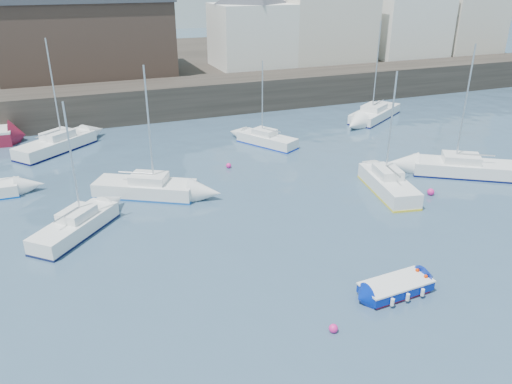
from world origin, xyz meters
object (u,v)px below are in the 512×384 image
object	(u,v)px
sailboat_c	(388,184)
sailboat_g	(375,113)
sailboat_b	(146,188)
buoy_far	(229,168)
blue_dinghy	(396,287)
sailboat_f	(267,139)
buoy_mid	(430,195)
buoy_near	(333,332)
sailboat_a	(76,226)
sailboat_d	(464,168)
sailboat_h	(56,144)

from	to	relation	value
sailboat_c	sailboat_g	bearing A→B (deg)	59.02
sailboat_b	buoy_far	bearing A→B (deg)	22.97
blue_dinghy	sailboat_b	bearing A→B (deg)	119.91
sailboat_f	sailboat_c	bearing A→B (deg)	-73.05
sailboat_c	buoy_mid	size ratio (longest dim) A/B	16.97
buoy_near	sailboat_a	bearing A→B (deg)	126.63
sailboat_f	blue_dinghy	bearing A→B (deg)	-97.00
sailboat_f	buoy_far	distance (m)	5.66
blue_dinghy	sailboat_c	world-z (taller)	sailboat_c
sailboat_d	sailboat_f	distance (m)	14.39
sailboat_c	sailboat_f	bearing A→B (deg)	106.95
sailboat_c	sailboat_d	xyz separation A→B (m)	(6.42, 0.61, -0.04)
sailboat_h	buoy_far	bearing A→B (deg)	-36.44
sailboat_d	buoy_mid	world-z (taller)	sailboat_d
sailboat_c	sailboat_h	xyz separation A→B (m)	(-18.68, 15.60, -0.02)
buoy_near	buoy_far	xyz separation A→B (m)	(1.77, 17.68, 0.00)
sailboat_a	buoy_near	distance (m)	14.34
sailboat_c	sailboat_a	bearing A→B (deg)	175.74
sailboat_f	sailboat_g	xyz separation A→B (m)	(12.15, 3.44, 0.04)
sailboat_a	buoy_near	size ratio (longest dim) A/B	19.61
sailboat_f	sailboat_a	bearing A→B (deg)	-146.24
buoy_near	sailboat_c	bearing A→B (deg)	46.94
sailboat_d	buoy_far	distance (m)	15.75
sailboat_d	sailboat_h	distance (m)	29.23
blue_dinghy	sailboat_a	bearing A→B (deg)	139.78
sailboat_d	sailboat_b	bearing A→B (deg)	167.98
blue_dinghy	sailboat_g	world-z (taller)	sailboat_g
buoy_mid	sailboat_c	bearing A→B (deg)	150.57
blue_dinghy	buoy_far	distance (m)	16.59
buoy_near	buoy_mid	distance (m)	14.72
buoy_near	buoy_far	world-z (taller)	buoy_far
blue_dinghy	sailboat_b	world-z (taller)	sailboat_b
buoy_near	sailboat_b	bearing A→B (deg)	106.12
sailboat_d	sailboat_f	bearing A→B (deg)	132.99
sailboat_f	buoy_far	bearing A→B (deg)	-140.17
sailboat_a	sailboat_b	world-z (taller)	sailboat_b
sailboat_a	sailboat_h	xyz separation A→B (m)	(-0.63, 14.26, 0.05)
blue_dinghy	buoy_mid	world-z (taller)	blue_dinghy
sailboat_a	sailboat_g	world-z (taller)	sailboat_g
sailboat_h	sailboat_c	bearing A→B (deg)	-39.88
blue_dinghy	sailboat_h	xyz separation A→B (m)	(-12.81, 24.56, 0.20)
buoy_mid	buoy_far	bearing A→B (deg)	138.59
sailboat_c	sailboat_h	distance (m)	24.34
sailboat_d	sailboat_c	bearing A→B (deg)	-174.57
sailboat_c	buoy_far	distance (m)	10.80
sailboat_f	sailboat_h	size ratio (longest dim) A/B	0.79
sailboat_d	buoy_mid	size ratio (longest dim) A/B	19.73
sailboat_a	sailboat_d	size ratio (longest dim) A/B	0.81
sailboat_f	sailboat_g	size ratio (longest dim) A/B	0.74
sailboat_g	buoy_near	bearing A→B (deg)	-126.41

